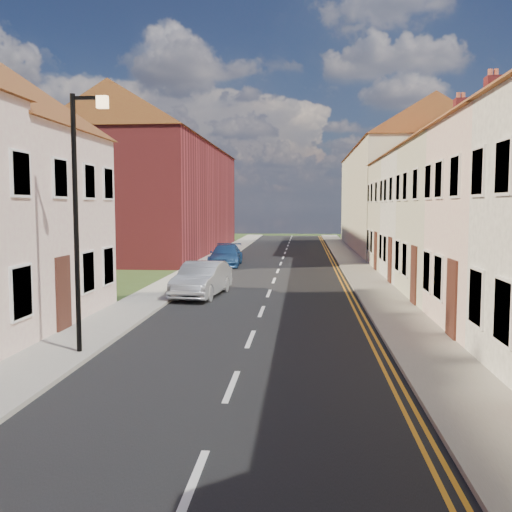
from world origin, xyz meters
name	(u,v)px	position (x,y,z in m)	size (l,w,h in m)	color
road	(269,294)	(0.00, 30.00, 0.01)	(7.00, 90.00, 0.02)	black
pavement_left	(163,291)	(-4.40, 30.00, 0.06)	(1.80, 90.00, 0.12)	#AEAA9E
pavement_right	(379,294)	(4.40, 30.00, 0.06)	(1.80, 90.00, 0.12)	#AEAA9E
cottage_r_white_far	(476,186)	(9.30, 34.30, 4.48)	(8.30, 5.20, 9.00)	white
cottage_r_cream_far	(447,189)	(9.30, 39.70, 4.47)	(8.30, 6.00, 9.00)	beige
block_right_far	(401,185)	(9.30, 55.00, 5.29)	(8.30, 24.20, 10.50)	beige
block_left_far	(163,183)	(-9.30, 50.00, 5.29)	(8.30, 24.20, 10.50)	maroon
lamppost	(79,207)	(-3.81, 20.00, 3.54)	(0.88, 0.15, 6.00)	black
car_mid	(202,279)	(-2.58, 29.07, 0.69)	(1.45, 4.16, 1.37)	#A9ABB0
car_far	(226,255)	(-3.20, 40.46, 0.63)	(1.78, 4.37, 1.27)	navy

